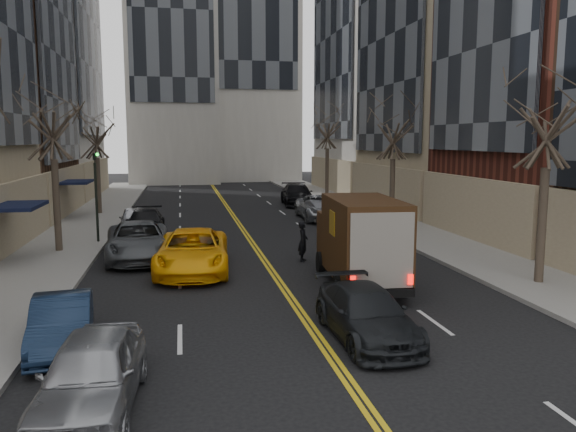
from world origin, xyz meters
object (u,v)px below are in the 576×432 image
ups_truck (360,242)px  pedestrian (303,241)px  observer_sedan (366,314)px  taxi (193,251)px

ups_truck → pedestrian: size_ratio=3.44×
ups_truck → pedestrian: ups_truck is taller
ups_truck → observer_sedan: bearing=-102.0°
taxi → pedestrian: 4.69m
observer_sedan → taxi: (-4.20, 8.20, 0.15)m
ups_truck → taxi: (-5.66, 3.17, -0.76)m
ups_truck → observer_sedan: size_ratio=1.28×
ups_truck → observer_sedan: 5.32m
ups_truck → taxi: size_ratio=1.00×
observer_sedan → taxi: taxi is taller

